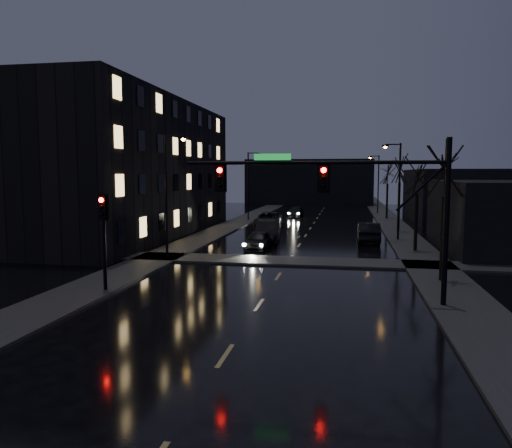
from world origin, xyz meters
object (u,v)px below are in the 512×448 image
at_px(oncoming_car_a, 258,240).
at_px(oncoming_car_b, 268,232).
at_px(lead_car, 368,232).
at_px(oncoming_car_c, 269,220).
at_px(oncoming_car_d, 295,212).

xyz_separation_m(oncoming_car_a, oncoming_car_b, (0.08, 3.87, 0.16)).
height_order(oncoming_car_b, lead_car, oncoming_car_b).
bearing_deg(oncoming_car_b, oncoming_car_c, 93.66).
bearing_deg(lead_car, oncoming_car_d, -70.60).
bearing_deg(oncoming_car_a, oncoming_car_b, 88.34).
xyz_separation_m(oncoming_car_c, oncoming_car_d, (1.35, 13.49, -0.17)).
relative_size(oncoming_car_b, oncoming_car_d, 1.17).
height_order(oncoming_car_a, oncoming_car_b, oncoming_car_b).
bearing_deg(oncoming_car_c, oncoming_car_a, -87.94).
height_order(oncoming_car_a, lead_car, lead_car).
relative_size(oncoming_car_c, oncoming_car_d, 1.33).
xyz_separation_m(oncoming_car_b, lead_car, (8.00, 1.57, -0.05)).
height_order(oncoming_car_a, oncoming_car_c, oncoming_car_c).
bearing_deg(oncoming_car_a, lead_car, 33.48).
bearing_deg(oncoming_car_b, oncoming_car_a, -95.94).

